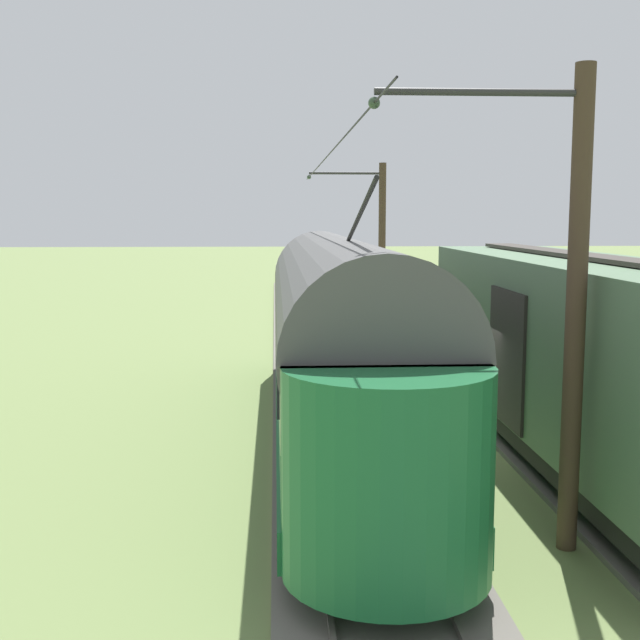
{
  "coord_description": "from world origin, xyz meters",
  "views": [
    {
      "loc": [
        3.6,
        16.36,
        4.74
      ],
      "look_at": [
        2.55,
        -2.37,
        2.31
      ],
      "focal_mm": 45.07,
      "sensor_mm": 36.0,
      "label": 1
    }
  ],
  "objects_px": {
    "boxcar_adjacent": "(582,351)",
    "catenary_pole_mid_near": "(570,302)",
    "switch_stand": "(496,335)",
    "track_end_bumper": "(452,347)",
    "vintage_streetcar": "(338,334)",
    "catenary_pole_foreground": "(380,247)"
  },
  "relations": [
    {
      "from": "catenary_pole_foreground",
      "to": "switch_stand",
      "type": "relative_size",
      "value": 5.49
    },
    {
      "from": "switch_stand",
      "to": "catenary_pole_foreground",
      "type": "bearing_deg",
      "value": -50.92
    },
    {
      "from": "track_end_bumper",
      "to": "catenary_pole_foreground",
      "type": "bearing_deg",
      "value": -70.17
    },
    {
      "from": "catenary_pole_foreground",
      "to": "catenary_pole_mid_near",
      "type": "distance_m",
      "value": 20.29
    },
    {
      "from": "switch_stand",
      "to": "boxcar_adjacent",
      "type": "bearing_deg",
      "value": 81.98
    },
    {
      "from": "catenary_pole_foreground",
      "to": "switch_stand",
      "type": "xyz_separation_m",
      "value": [
        -3.49,
        4.3,
        -2.86
      ]
    },
    {
      "from": "vintage_streetcar",
      "to": "catenary_pole_mid_near",
      "type": "height_order",
      "value": "catenary_pole_mid_near"
    },
    {
      "from": "switch_stand",
      "to": "track_end_bumper",
      "type": "height_order",
      "value": "switch_stand"
    },
    {
      "from": "vintage_streetcar",
      "to": "switch_stand",
      "type": "bearing_deg",
      "value": -121.79
    },
    {
      "from": "vintage_streetcar",
      "to": "catenary_pole_foreground",
      "type": "bearing_deg",
      "value": -100.82
    },
    {
      "from": "vintage_streetcar",
      "to": "catenary_pole_foreground",
      "type": "xyz_separation_m",
      "value": [
        -2.74,
        -14.35,
        1.3
      ]
    },
    {
      "from": "boxcar_adjacent",
      "to": "track_end_bumper",
      "type": "relative_size",
      "value": 7.42
    },
    {
      "from": "switch_stand",
      "to": "track_end_bumper",
      "type": "xyz_separation_m",
      "value": [
        1.68,
        0.72,
        -0.3
      ]
    },
    {
      "from": "vintage_streetcar",
      "to": "track_end_bumper",
      "type": "distance_m",
      "value": 10.55
    },
    {
      "from": "track_end_bumper",
      "to": "vintage_streetcar",
      "type": "bearing_deg",
      "value": 64.0
    },
    {
      "from": "vintage_streetcar",
      "to": "boxcar_adjacent",
      "type": "distance_m",
      "value": 4.93
    },
    {
      "from": "catenary_pole_foreground",
      "to": "catenary_pole_mid_near",
      "type": "height_order",
      "value": "same"
    },
    {
      "from": "catenary_pole_foreground",
      "to": "track_end_bumper",
      "type": "height_order",
      "value": "catenary_pole_foreground"
    },
    {
      "from": "boxcar_adjacent",
      "to": "catenary_pole_mid_near",
      "type": "bearing_deg",
      "value": 65.94
    },
    {
      "from": "boxcar_adjacent",
      "to": "track_end_bumper",
      "type": "xyz_separation_m",
      "value": [
        -0.0,
        -11.22,
        -1.76
      ]
    },
    {
      "from": "boxcar_adjacent",
      "to": "vintage_streetcar",
      "type": "bearing_deg",
      "value": -22.55
    },
    {
      "from": "switch_stand",
      "to": "track_end_bumper",
      "type": "bearing_deg",
      "value": 23.27
    }
  ]
}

